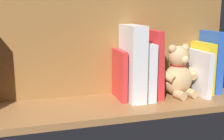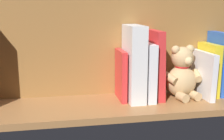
{
  "view_description": "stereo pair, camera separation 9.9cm",
  "coord_description": "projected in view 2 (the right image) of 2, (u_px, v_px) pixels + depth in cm",
  "views": [
    {
      "loc": [
        26.98,
        93.14,
        32.73
      ],
      "look_at": [
        0.0,
        0.0,
        11.75
      ],
      "focal_mm": 46.32,
      "sensor_mm": 36.0,
      "label": 1
    },
    {
      "loc": [
        17.33,
        95.4,
        32.73
      ],
      "look_at": [
        0.0,
        0.0,
        11.75
      ],
      "focal_mm": 46.32,
      "sensor_mm": 36.0,
      "label": 2
    }
  ],
  "objects": [
    {
      "name": "book_2",
      "position": [
        203.0,
        74.0,
        1.08
      ],
      "size": [
        2.36,
        17.49,
        16.93
      ],
      "primitive_type": "cube",
      "rotation": [
        0.0,
        -0.02,
        0.0
      ],
      "color": "silver",
      "rests_on": "ground_plane"
    },
    {
      "name": "book_3",
      "position": [
        156.0,
        65.0,
        1.05
      ],
      "size": [
        3.53,
        14.01,
        24.91
      ],
      "primitive_type": "cube",
      "rotation": [
        0.0,
        0.03,
        0.0
      ],
      "color": "red",
      "rests_on": "ground_plane"
    },
    {
      "name": "book_1",
      "position": [
        208.0,
        69.0,
        1.1
      ],
      "size": [
        3.17,
        13.42,
        19.6
      ],
      "primitive_type": "cube",
      "color": "yellow",
      "rests_on": "ground_plane"
    },
    {
      "name": "teddy_bear",
      "position": [
        182.0,
        75.0,
        1.06
      ],
      "size": [
        15.53,
        13.86,
        19.46
      ],
      "rotation": [
        0.0,
        0.0,
        0.19
      ],
      "color": "tan",
      "rests_on": "ground_plane"
    },
    {
      "name": "shelf_back_panel",
      "position": [
        107.0,
        45.0,
        1.09
      ],
      "size": [
        99.64,
        1.5,
        38.02
      ],
      "primitive_type": "cube",
      "color": "olive",
      "rests_on": "ground_plane"
    },
    {
      "name": "book_5",
      "position": [
        121.0,
        75.0,
        1.04
      ],
      "size": [
        1.93,
        13.0,
        17.96
      ],
      "primitive_type": "cube",
      "color": "red",
      "rests_on": "ground_plane"
    },
    {
      "name": "book_0",
      "position": [
        218.0,
        63.0,
        1.1
      ],
      "size": [
        3.12,
        13.1,
        23.82
      ],
      "primitive_type": "cube",
      "color": "blue",
      "rests_on": "ground_plane"
    },
    {
      "name": "dictionary_thick_white",
      "position": [
        134.0,
        63.0,
        1.03
      ],
      "size": [
        5.47,
        15.83,
        26.81
      ],
      "primitive_type": "cube",
      "color": "white",
      "rests_on": "ground_plane"
    },
    {
      "name": "ground_plane",
      "position": [
        112.0,
        106.0,
        1.02
      ],
      "size": [
        99.64,
        27.72,
        2.2
      ],
      "primitive_type": "cube",
      "color": "#9E6B3D"
    },
    {
      "name": "book_4",
      "position": [
        147.0,
        71.0,
        1.04
      ],
      "size": [
        3.05,
        15.55,
        20.49
      ],
      "primitive_type": "cube",
      "color": "silver",
      "rests_on": "ground_plane"
    }
  ]
}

